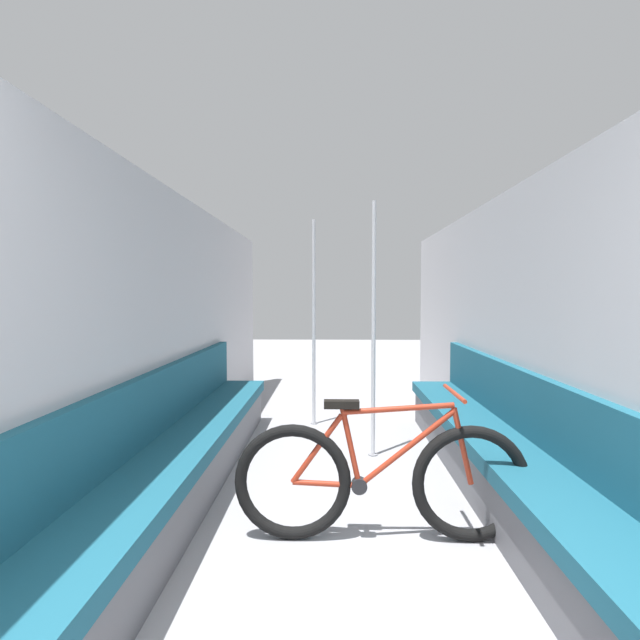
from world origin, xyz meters
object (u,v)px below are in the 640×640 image
(grab_pole_near, at_px, (374,333))
(grab_pole_far, at_px, (314,325))
(bench_seat_row_right, at_px, (505,462))
(bench_seat_row_left, at_px, (179,459))
(bicycle, at_px, (381,480))

(grab_pole_near, relative_size, grab_pole_far, 1.00)
(grab_pole_near, bearing_deg, grab_pole_far, 117.83)
(bench_seat_row_right, relative_size, grab_pole_far, 2.00)
(grab_pole_near, height_order, grab_pole_far, same)
(grab_pole_far, bearing_deg, bench_seat_row_left, -112.12)
(bicycle, bearing_deg, bench_seat_row_left, 175.57)
(bench_seat_row_left, xyz_separation_m, grab_pole_far, (0.84, 2.06, 0.79))
(bench_seat_row_left, distance_m, grab_pole_far, 2.36)
(bench_seat_row_left, height_order, bench_seat_row_right, same)
(bench_seat_row_left, height_order, bicycle, bench_seat_row_left)
(bicycle, distance_m, grab_pole_near, 1.68)
(bench_seat_row_left, bearing_deg, bench_seat_row_right, 0.00)
(grab_pole_near, bearing_deg, bicycle, -92.86)
(bench_seat_row_left, distance_m, bicycle, 1.42)
(bench_seat_row_left, xyz_separation_m, bicycle, (1.32, -0.51, 0.06))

